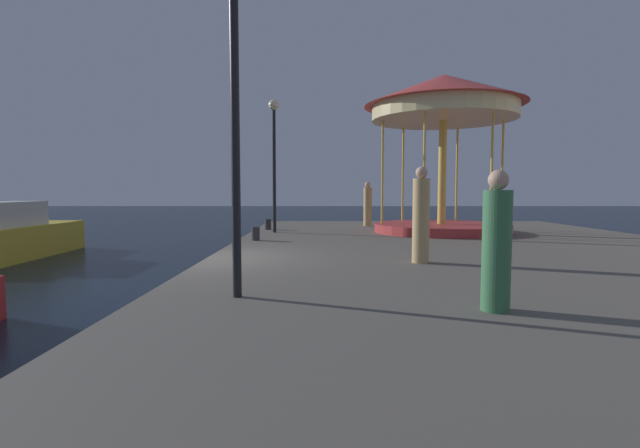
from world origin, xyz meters
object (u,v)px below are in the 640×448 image
object	(u,v)px
lamp_post_near_edge	(236,58)
person_by_the_water	(370,205)
person_mid_promenade	(499,246)
carousel	(446,114)
person_near_carousel	(423,218)
bollard_center	(258,234)
bollard_south	(270,224)
motorboat_yellow	(17,237)
lamp_post_mid_promenade	(276,143)

from	to	relation	value
lamp_post_near_edge	person_by_the_water	size ratio (longest dim) A/B	2.57
person_by_the_water	person_mid_promenade	bearing A→B (deg)	-89.46
carousel	person_mid_promenade	xyz separation A→B (m)	(-2.17, -10.63, -3.32)
carousel	person_mid_promenade	distance (m)	11.34
carousel	person_near_carousel	world-z (taller)	carousel
bollard_center	bollard_south	xyz separation A→B (m)	(-0.07, 3.80, 0.00)
person_mid_promenade	person_near_carousel	xyz separation A→B (m)	(-0.09, 3.73, 0.12)
motorboat_yellow	person_near_carousel	bearing A→B (deg)	-25.90
lamp_post_near_edge	lamp_post_mid_promenade	distance (m)	9.87
lamp_post_mid_promenade	person_near_carousel	bearing A→B (deg)	-62.08
lamp_post_mid_promenade	person_by_the_water	bearing A→B (deg)	40.48
bollard_center	bollard_south	world-z (taller)	same
person_mid_promenade	person_by_the_water	size ratio (longest dim) A/B	0.92
person_by_the_water	motorboat_yellow	bearing A→B (deg)	-161.87
carousel	person_by_the_water	world-z (taller)	carousel
carousel	person_near_carousel	distance (m)	7.93
person_mid_promenade	lamp_post_near_edge	bearing A→B (deg)	167.47
motorboat_yellow	lamp_post_near_edge	world-z (taller)	lamp_post_near_edge
motorboat_yellow	person_near_carousel	distance (m)	13.61
carousel	lamp_post_mid_promenade	world-z (taller)	carousel
lamp_post_mid_promenade	person_mid_promenade	distance (m)	11.45
lamp_post_near_edge	bollard_center	xyz separation A→B (m)	(-0.76, 7.22, -3.00)
lamp_post_near_edge	bollard_south	world-z (taller)	lamp_post_near_edge
lamp_post_near_edge	carousel	bearing A→B (deg)	61.34
carousel	lamp_post_mid_promenade	bearing A→B (deg)	-179.52
motorboat_yellow	person_mid_promenade	world-z (taller)	person_mid_promenade
bollard_south	carousel	bearing A→B (deg)	-10.10
bollard_south	person_by_the_water	world-z (taller)	person_by_the_water
motorboat_yellow	lamp_post_near_edge	bearing A→B (deg)	-44.64
lamp_post_mid_promenade	person_by_the_water	distance (m)	5.23
carousel	person_mid_promenade	size ratio (longest dim) A/B	3.24
motorboat_yellow	person_mid_promenade	distance (m)	15.66
lamp_post_near_edge	bollard_south	distance (m)	11.45
lamp_post_mid_promenade	person_near_carousel	size ratio (longest dim) A/B	2.38
motorboat_yellow	person_mid_promenade	xyz separation A→B (m)	(12.30, -9.66, 0.87)
lamp_post_mid_promenade	person_by_the_water	size ratio (longest dim) A/B	2.50
motorboat_yellow	bollard_center	xyz separation A→B (m)	(8.29, -1.72, 0.27)
motorboat_yellow	carousel	xyz separation A→B (m)	(14.47, 0.97, 4.18)
motorboat_yellow	bollard_south	xyz separation A→B (m)	(8.22, 2.08, 0.27)
carousel	lamp_post_near_edge	distance (m)	11.33
person_mid_promenade	bollard_center	bearing A→B (deg)	116.82
carousel	bollard_center	distance (m)	7.79
motorboat_yellow	person_by_the_water	size ratio (longest dim) A/B	3.26
carousel	bollard_south	distance (m)	7.45
person_near_carousel	person_mid_promenade	bearing A→B (deg)	-88.67
lamp_post_mid_promenade	bollard_center	xyz separation A→B (m)	(-0.30, -2.64, -2.92)
carousel	person_by_the_water	distance (m)	4.99
motorboat_yellow	bollard_center	world-z (taller)	motorboat_yellow
person_mid_promenade	person_by_the_water	xyz separation A→B (m)	(-0.13, 13.64, 0.07)
carousel	bollard_center	size ratio (longest dim) A/B	13.74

